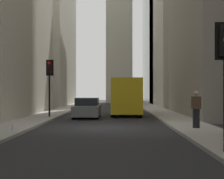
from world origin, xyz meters
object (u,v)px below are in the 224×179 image
object	(u,v)px
traffic_light_midblock	(49,75)
pedestrian	(196,108)
hatchback_grey	(87,108)
delivery_truck	(126,97)
discarded_bottle	(13,128)

from	to	relation	value
traffic_light_midblock	pedestrian	xyz separation A→B (m)	(-8.48, -8.38, -1.93)
hatchback_grey	traffic_light_midblock	size ratio (longest dim) A/B	1.10
hatchback_grey	traffic_light_midblock	bearing A→B (deg)	103.31
traffic_light_midblock	pedestrian	distance (m)	12.08
hatchback_grey	pedestrian	distance (m)	10.80
pedestrian	traffic_light_midblock	bearing A→B (deg)	44.67
delivery_truck	hatchback_grey	world-z (taller)	delivery_truck
delivery_truck	pedestrian	bearing A→B (deg)	-165.70
pedestrian	hatchback_grey	bearing A→B (deg)	32.71
hatchback_grey	discarded_bottle	distance (m)	10.68
pedestrian	discarded_bottle	bearing A→B (deg)	98.79
hatchback_grey	pedestrian	world-z (taller)	pedestrian
traffic_light_midblock	discarded_bottle	xyz separation A→B (m)	(-9.77, -0.05, -2.77)
hatchback_grey	pedestrian	bearing A→B (deg)	-147.29
delivery_truck	pedestrian	xyz separation A→B (m)	(-11.90, -3.03, -0.37)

